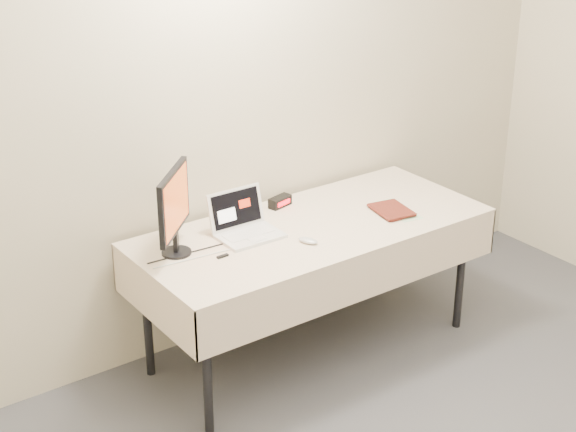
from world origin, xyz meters
TOP-DOWN VIEW (x-y plane):
  - back_wall at (0.00, 2.50)m, footprint 4.00×0.10m
  - table at (0.00, 2.05)m, footprint 1.86×0.81m
  - laptop at (-0.34, 2.16)m, footprint 0.31×0.27m
  - monitor at (-0.72, 2.17)m, footprint 0.31×0.31m
  - book at (0.36, 1.95)m, footprint 0.17×0.05m
  - alarm_clock at (0.01, 2.35)m, footprint 0.14×0.09m
  - clicker at (-0.14, 1.89)m, footprint 0.09×0.11m
  - paper_form at (0.50, 1.93)m, footprint 0.17×0.32m
  - usb_dongle at (-0.56, 2.00)m, footprint 0.06×0.02m

SIDE VIEW (x-z plane):
  - table at x=0.00m, z-range 0.31..1.05m
  - paper_form at x=0.50m, z-range 0.74..0.74m
  - usb_dongle at x=-0.56m, z-range 0.74..0.75m
  - clicker at x=-0.14m, z-range 0.74..0.76m
  - alarm_clock at x=0.01m, z-range 0.74..0.79m
  - laptop at x=-0.34m, z-range 0.68..0.90m
  - book at x=0.36m, z-range 0.74..0.97m
  - monitor at x=-0.72m, z-range 0.77..1.20m
  - back_wall at x=0.00m, z-range 0.00..2.70m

